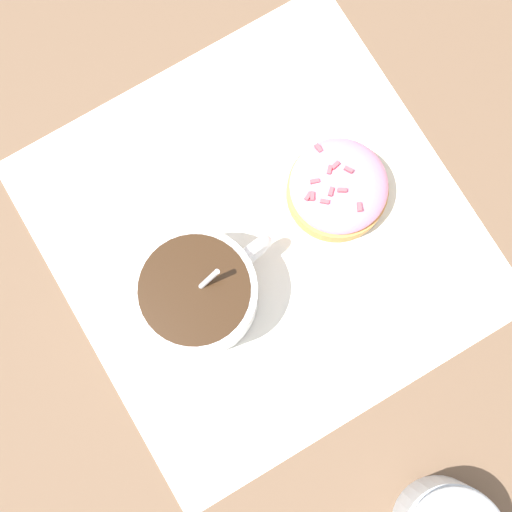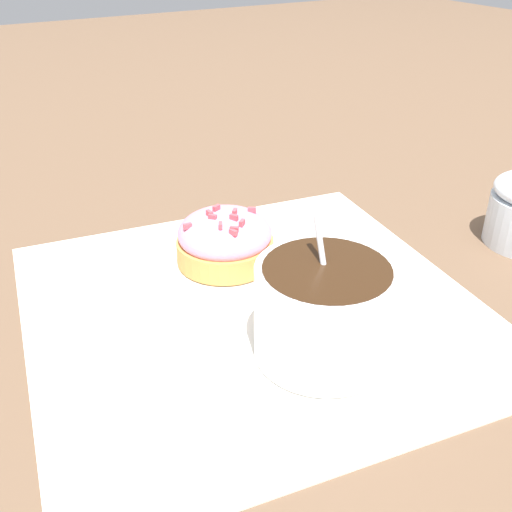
# 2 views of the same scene
# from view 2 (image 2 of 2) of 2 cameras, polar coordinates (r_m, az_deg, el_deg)

# --- Properties ---
(ground_plane) EXTENTS (3.00, 3.00, 0.00)m
(ground_plane) POSITION_cam_2_polar(r_m,az_deg,el_deg) (0.47, -0.25, -4.96)
(ground_plane) COLOR brown
(paper_napkin) EXTENTS (0.37, 0.38, 0.00)m
(paper_napkin) POSITION_cam_2_polar(r_m,az_deg,el_deg) (0.47, -0.25, -4.81)
(paper_napkin) COLOR white
(paper_napkin) RESTS_ON ground_plane
(coffee_cup) EXTENTS (0.12, 0.09, 0.10)m
(coffee_cup) POSITION_cam_2_polar(r_m,az_deg,el_deg) (0.40, 6.43, -4.80)
(coffee_cup) COLOR white
(coffee_cup) RESTS_ON paper_napkin
(frosted_pastry) EXTENTS (0.08, 0.08, 0.05)m
(frosted_pastry) POSITION_cam_2_polar(r_m,az_deg,el_deg) (0.51, -2.97, 1.61)
(frosted_pastry) COLOR #D19347
(frosted_pastry) RESTS_ON paper_napkin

